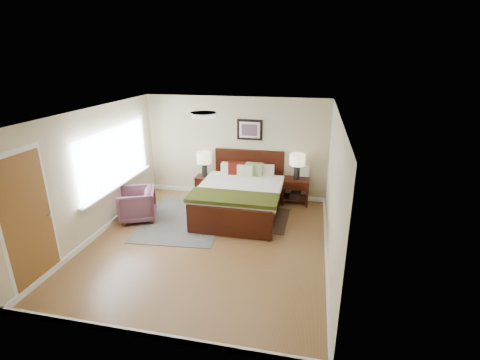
{
  "coord_description": "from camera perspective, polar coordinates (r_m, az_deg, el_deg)",
  "views": [
    {
      "loc": [
        1.84,
        -5.66,
        3.42
      ],
      "look_at": [
        0.48,
        0.76,
        1.05
      ],
      "focal_mm": 26.0,
      "sensor_mm": 36.0,
      "label": 1
    }
  ],
  "objects": [
    {
      "name": "lamp_right",
      "position": [
        8.28,
        9.39,
        2.99
      ],
      "size": [
        0.36,
        0.36,
        0.61
      ],
      "color": "black",
      "rests_on": "nightstand_right"
    },
    {
      "name": "right_wall",
      "position": [
        6.07,
        15.07,
        -1.79
      ],
      "size": [
        0.04,
        5.0,
        2.5
      ],
      "primitive_type": "cube",
      "color": "#C5B38E",
      "rests_on": "ground"
    },
    {
      "name": "window",
      "position": [
        7.8,
        -19.71,
        3.5
      ],
      "size": [
        0.11,
        2.72,
        1.32
      ],
      "color": "silver",
      "rests_on": "left_wall"
    },
    {
      "name": "left_wall",
      "position": [
        7.31,
        -22.74,
        1.0
      ],
      "size": [
        0.04,
        5.0,
        2.5
      ],
      "primitive_type": "cube",
      "color": "#C5B38E",
      "rests_on": "ground"
    },
    {
      "name": "ceil_fixture",
      "position": [
        6.02,
        -6.05,
        10.64
      ],
      "size": [
        0.44,
        0.44,
        0.08
      ],
      "color": "white",
      "rests_on": "ceiling"
    },
    {
      "name": "wall_art",
      "position": [
        8.43,
        1.59,
        8.23
      ],
      "size": [
        0.62,
        0.05,
        0.5
      ],
      "color": "black",
      "rests_on": "back_wall"
    },
    {
      "name": "door",
      "position": [
        6.11,
        -31.42,
        -5.85
      ],
      "size": [
        0.06,
        1.0,
        2.18
      ],
      "color": "silver",
      "rests_on": "ground"
    },
    {
      "name": "front_wall",
      "position": [
        4.25,
        -15.95,
        -11.69
      ],
      "size": [
        4.5,
        0.04,
        2.5
      ],
      "primitive_type": "cube",
      "color": "#C5B38E",
      "rests_on": "ground"
    },
    {
      "name": "ceiling",
      "position": [
        6.02,
        -6.06,
        10.97
      ],
      "size": [
        4.5,
        5.0,
        0.02
      ],
      "primitive_type": "cube",
      "color": "white",
      "rests_on": "back_wall"
    },
    {
      "name": "bed",
      "position": [
        7.76,
        0.06,
        -1.81
      ],
      "size": [
        1.84,
        2.24,
        1.2
      ],
      "color": "#371508",
      "rests_on": "ground"
    },
    {
      "name": "rug_navy",
      "position": [
        7.72,
        4.61,
        -6.44
      ],
      "size": [
        0.88,
        1.29,
        0.01
      ],
      "primitive_type": "cube",
      "rotation": [
        0.0,
        0.0,
        -0.02
      ],
      "color": "black",
      "rests_on": "ground"
    },
    {
      "name": "armchair",
      "position": [
        7.91,
        -16.56,
        -3.85
      ],
      "size": [
        1.0,
        0.99,
        0.7
      ],
      "primitive_type": "imported",
      "rotation": [
        0.0,
        0.0,
        -1.17
      ],
      "color": "brown",
      "rests_on": "ground"
    },
    {
      "name": "nightstand_right",
      "position": [
        8.48,
        9.13,
        -1.41
      ],
      "size": [
        0.63,
        0.47,
        0.62
      ],
      "color": "#371508",
      "rests_on": "ground"
    },
    {
      "name": "rug_persian",
      "position": [
        7.84,
        -9.18,
        -6.21
      ],
      "size": [
        1.9,
        2.54,
        0.01
      ],
      "primitive_type": "cube",
      "rotation": [
        0.0,
        0.0,
        0.09
      ],
      "color": "#0E1C47",
      "rests_on": "ground"
    },
    {
      "name": "nightstand_left",
      "position": [
        8.85,
        -5.81,
        -0.15
      ],
      "size": [
        0.44,
        0.4,
        0.52
      ],
      "color": "#371508",
      "rests_on": "ground"
    },
    {
      "name": "lamp_left",
      "position": [
        8.7,
        -5.9,
        3.31
      ],
      "size": [
        0.36,
        0.36,
        0.61
      ],
      "color": "black",
      "rests_on": "nightstand_left"
    },
    {
      "name": "floor",
      "position": [
        6.86,
        -5.3,
        -10.13
      ],
      "size": [
        5.0,
        5.0,
        0.0
      ],
      "primitive_type": "plane",
      "color": "brown",
      "rests_on": "ground"
    },
    {
      "name": "back_wall",
      "position": [
        8.64,
        -0.69,
        5.31
      ],
      "size": [
        4.5,
        0.04,
        2.5
      ],
      "primitive_type": "cube",
      "color": "#C5B38E",
      "rests_on": "ground"
    }
  ]
}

